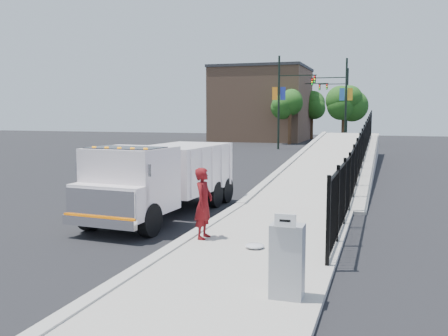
% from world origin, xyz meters
% --- Properties ---
extents(ground, '(120.00, 120.00, 0.00)m').
position_xyz_m(ground, '(0.00, 0.00, 0.00)').
color(ground, black).
rests_on(ground, ground).
extents(sidewalk, '(3.55, 12.00, 0.12)m').
position_xyz_m(sidewalk, '(1.93, -2.00, 0.06)').
color(sidewalk, '#9E998E').
rests_on(sidewalk, ground).
extents(curb, '(0.30, 12.00, 0.16)m').
position_xyz_m(curb, '(0.00, -2.00, 0.08)').
color(curb, '#ADAAA3').
rests_on(curb, ground).
extents(ramp, '(3.95, 24.06, 3.19)m').
position_xyz_m(ramp, '(2.12, 16.00, 0.00)').
color(ramp, '#9E998E').
rests_on(ramp, ground).
extents(iron_fence, '(0.10, 28.00, 1.80)m').
position_xyz_m(iron_fence, '(3.55, 12.00, 0.90)').
color(iron_fence, black).
rests_on(iron_fence, ground).
extents(truck, '(2.60, 6.84, 2.30)m').
position_xyz_m(truck, '(-1.92, 1.81, 1.29)').
color(truck, black).
rests_on(truck, ground).
extents(worker, '(0.42, 0.64, 1.75)m').
position_xyz_m(worker, '(0.40, -0.70, 0.99)').
color(worker, maroon).
rests_on(worker, sidewalk).
extents(utility_cabinet, '(0.55, 0.40, 1.25)m').
position_xyz_m(utility_cabinet, '(3.10, -3.99, 0.75)').
color(utility_cabinet, gray).
rests_on(utility_cabinet, sidewalk).
extents(arrow_sign, '(0.35, 0.04, 0.22)m').
position_xyz_m(arrow_sign, '(3.10, -4.21, 1.48)').
color(arrow_sign, white).
rests_on(arrow_sign, utility_cabinet).
extents(debris, '(0.45, 0.45, 0.11)m').
position_xyz_m(debris, '(1.83, -1.21, 0.18)').
color(debris, silver).
rests_on(debris, sidewalk).
extents(light_pole_0, '(3.77, 0.22, 8.00)m').
position_xyz_m(light_pole_0, '(-3.98, 30.63, 4.36)').
color(light_pole_0, black).
rests_on(light_pole_0, ground).
extents(light_pole_1, '(3.78, 0.22, 8.00)m').
position_xyz_m(light_pole_1, '(0.77, 34.32, 4.36)').
color(light_pole_1, black).
rests_on(light_pole_1, ground).
extents(light_pole_2, '(3.77, 0.22, 8.00)m').
position_xyz_m(light_pole_2, '(-4.38, 43.29, 4.36)').
color(light_pole_2, black).
rests_on(light_pole_2, ground).
extents(light_pole_3, '(3.77, 0.22, 8.00)m').
position_xyz_m(light_pole_3, '(0.12, 44.85, 4.36)').
color(light_pole_3, black).
rests_on(light_pole_3, ground).
extents(tree_0, '(2.63, 2.63, 5.32)m').
position_xyz_m(tree_0, '(-4.54, 37.37, 3.95)').
color(tree_0, '#382314').
rests_on(tree_0, ground).
extents(tree_1, '(2.87, 2.87, 5.43)m').
position_xyz_m(tree_1, '(0.57, 38.47, 3.96)').
color(tree_1, '#382314').
rests_on(tree_1, ground).
extents(tree_2, '(3.06, 3.06, 5.53)m').
position_xyz_m(tree_2, '(-3.88, 48.10, 3.97)').
color(tree_2, '#382314').
rests_on(tree_2, ground).
extents(building, '(10.00, 10.00, 8.00)m').
position_xyz_m(building, '(-9.00, 44.00, 4.00)').
color(building, '#8C664C').
rests_on(building, ground).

